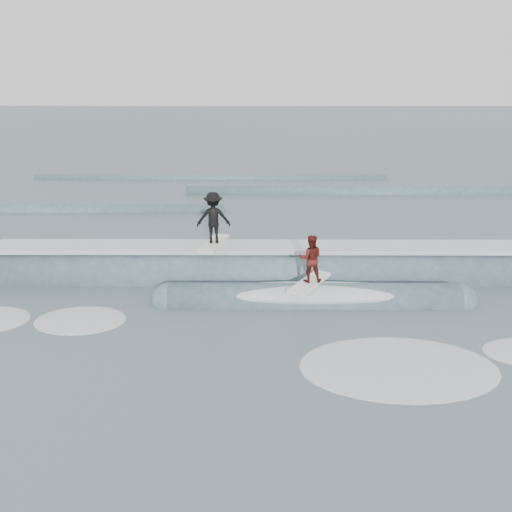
{
  "coord_description": "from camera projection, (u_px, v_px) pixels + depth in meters",
  "views": [
    {
      "loc": [
        0.08,
        -13.4,
        7.2
      ],
      "look_at": [
        0.0,
        4.13,
        1.1
      ],
      "focal_mm": 40.0,
      "sensor_mm": 36.0,
      "label": 1
    }
  ],
  "objects": [
    {
      "name": "surfer_black",
      "position": [
        213.0,
        220.0,
        19.19
      ],
      "size": [
        1.17,
        2.07,
        1.85
      ],
      "color": "white",
      "rests_on": "ground"
    },
    {
      "name": "breaking_wave",
      "position": [
        265.0,
        279.0,
        19.48
      ],
      "size": [
        22.91,
        3.86,
        2.15
      ],
      "color": "#35535A",
      "rests_on": "ground"
    },
    {
      "name": "far_swells",
      "position": [
        224.0,
        195.0,
        31.7
      ],
      "size": [
        41.65,
        8.65,
        0.8
      ],
      "color": "#35535A",
      "rests_on": "ground"
    },
    {
      "name": "ground",
      "position": [
        255.0,
        347.0,
        15.02
      ],
      "size": [
        160.0,
        160.0,
        0.0
      ],
      "primitive_type": "plane",
      "color": "#3F505D",
      "rests_on": "ground"
    },
    {
      "name": "whitewater",
      "position": [
        280.0,
        346.0,
        15.06
      ],
      "size": [
        17.94,
        5.23,
        0.1
      ],
      "color": "silver",
      "rests_on": "ground"
    },
    {
      "name": "surfer_red",
      "position": [
        310.0,
        262.0,
        17.34
      ],
      "size": [
        1.48,
        2.0,
        1.58
      ],
      "color": "white",
      "rests_on": "ground"
    }
  ]
}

